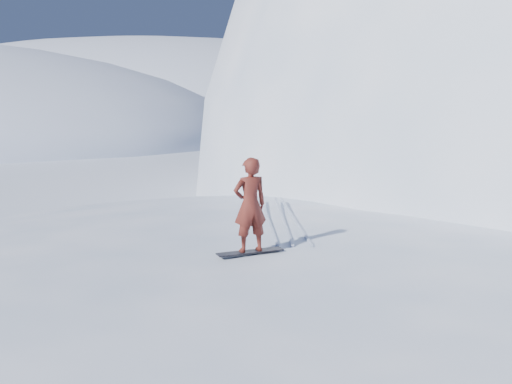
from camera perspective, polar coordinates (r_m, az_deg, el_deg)
near_ridge at (r=14.34m, az=11.43°, el=-13.58°), size 36.00×28.00×4.80m
far_ridge_c at (r=126.73m, az=-11.34°, el=6.69°), size 140.00×90.00×36.00m
wind_bumps at (r=13.50m, az=4.87°, el=-14.93°), size 16.00×14.40×1.00m
snowboard at (r=11.84m, az=-0.60°, el=-5.99°), size 1.37×0.92×0.02m
snowboarder at (r=11.62m, az=-0.61°, el=-1.30°), size 0.85×0.75×1.95m
board_tracks at (r=15.28m, az=2.52°, el=-2.45°), size 1.86×5.94×0.04m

